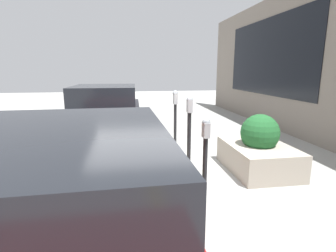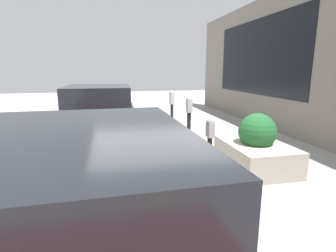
% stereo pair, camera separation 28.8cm
% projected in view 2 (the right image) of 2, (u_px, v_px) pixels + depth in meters
% --- Properties ---
extents(ground_plane, '(40.00, 40.00, 0.00)m').
position_uv_depth(ground_plane, '(160.00, 174.00, 5.11)').
color(ground_plane, '#999993').
extents(curb_strip, '(19.00, 0.16, 0.04)m').
position_uv_depth(curb_strip, '(156.00, 174.00, 5.09)').
color(curb_strip, gold).
rests_on(curb_strip, ground_plane).
extents(parking_meter_nearest, '(0.14, 0.12, 1.32)m').
position_uv_depth(parking_meter_nearest, '(209.00, 150.00, 3.89)').
color(parking_meter_nearest, black).
rests_on(parking_meter_nearest, ground_plane).
extents(parking_meter_second, '(0.14, 0.12, 1.51)m').
position_uv_depth(parking_meter_second, '(189.00, 126.00, 5.04)').
color(parking_meter_second, black).
rests_on(parking_meter_second, ground_plane).
extents(parking_meter_middle, '(0.16, 0.13, 1.53)m').
position_uv_depth(parking_meter_middle, '(172.00, 112.00, 6.24)').
color(parking_meter_middle, black).
rests_on(parking_meter_middle, ground_plane).
extents(planter_box, '(1.61, 1.16, 1.15)m').
position_uv_depth(planter_box, '(256.00, 149.00, 5.35)').
color(planter_box, '#A39989').
rests_on(planter_box, ground_plane).
extents(parked_car_front, '(4.23, 2.00, 1.56)m').
position_uv_depth(parked_car_front, '(82.00, 214.00, 2.18)').
color(parked_car_front, maroon).
rests_on(parked_car_front, ground_plane).
extents(parked_car_middle, '(3.91, 2.05, 1.56)m').
position_uv_depth(parked_car_middle, '(99.00, 112.00, 7.46)').
color(parked_car_middle, black).
rests_on(parked_car_middle, ground_plane).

